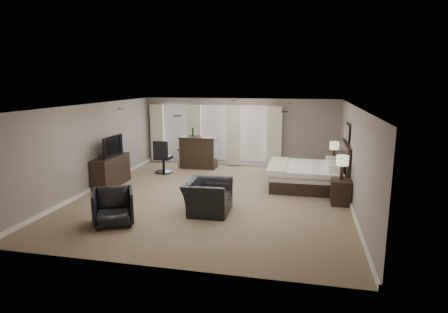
% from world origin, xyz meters
% --- Properties ---
extents(room, '(7.60, 8.60, 2.64)m').
position_xyz_m(room, '(0.00, 0.00, 1.30)').
color(room, '#76644B').
rests_on(room, ground).
extents(window_bay, '(5.25, 0.20, 2.30)m').
position_xyz_m(window_bay, '(-1.00, 4.11, 1.20)').
color(window_bay, silver).
rests_on(window_bay, room).
extents(bed, '(2.25, 2.15, 1.43)m').
position_xyz_m(bed, '(2.58, 1.55, 0.72)').
color(bed, silver).
rests_on(bed, ground).
extents(nightstand_near, '(0.50, 0.61, 0.67)m').
position_xyz_m(nightstand_near, '(3.47, 0.10, 0.33)').
color(nightstand_near, black).
rests_on(nightstand_near, ground).
extents(nightstand_far, '(0.44, 0.53, 0.58)m').
position_xyz_m(nightstand_far, '(3.47, 3.00, 0.29)').
color(nightstand_far, black).
rests_on(nightstand_far, ground).
extents(lamp_near, '(0.32, 0.32, 0.66)m').
position_xyz_m(lamp_near, '(3.47, 0.10, 1.00)').
color(lamp_near, beige).
rests_on(lamp_near, nightstand_near).
extents(lamp_far, '(0.32, 0.32, 0.65)m').
position_xyz_m(lamp_far, '(3.47, 3.00, 0.91)').
color(lamp_far, beige).
rests_on(lamp_far, nightstand_far).
extents(wall_art, '(0.04, 0.96, 0.56)m').
position_xyz_m(wall_art, '(3.70, 1.55, 1.75)').
color(wall_art, slate).
rests_on(wall_art, room).
extents(dresser, '(0.52, 1.61, 0.93)m').
position_xyz_m(dresser, '(-3.45, 0.44, 0.47)').
color(dresser, black).
rests_on(dresser, ground).
extents(tv, '(0.66, 1.14, 0.15)m').
position_xyz_m(tv, '(-3.45, 0.44, 1.01)').
color(tv, black).
rests_on(tv, dresser).
extents(armchair_near, '(0.83, 1.26, 1.09)m').
position_xyz_m(armchair_near, '(0.15, -1.28, 0.54)').
color(armchair_near, black).
rests_on(armchair_near, ground).
extents(armchair_far, '(1.17, 1.14, 0.91)m').
position_xyz_m(armchair_far, '(-1.76, -2.54, 0.45)').
color(armchair_far, black).
rests_on(armchair_far, ground).
extents(bar_counter, '(1.38, 0.72, 1.20)m').
position_xyz_m(bar_counter, '(-1.44, 3.41, 0.60)').
color(bar_counter, black).
rests_on(bar_counter, ground).
extents(bar_stool_left, '(0.44, 0.44, 0.72)m').
position_xyz_m(bar_stool_left, '(-2.10, 3.35, 0.36)').
color(bar_stool_left, black).
rests_on(bar_stool_left, ground).
extents(bar_stool_right, '(0.46, 0.46, 0.79)m').
position_xyz_m(bar_stool_right, '(-1.31, 3.36, 0.39)').
color(bar_stool_right, black).
rests_on(bar_stool_right, ground).
extents(desk_chair, '(0.62, 0.62, 1.20)m').
position_xyz_m(desk_chair, '(-2.45, 2.35, 0.60)').
color(desk_chair, black).
rests_on(desk_chair, ground).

